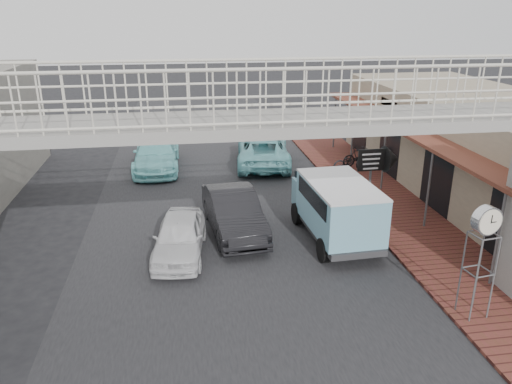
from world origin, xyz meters
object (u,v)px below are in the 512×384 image
object	(u,v)px
dark_sedan	(234,212)
angkot_curb	(263,150)
motorcycle_near	(351,162)
angkot_far	(157,153)
arrow_sign	(389,160)
white_hatchback	(179,236)
street_clock	(486,226)
motorcycle_far	(358,157)
angkot_van	(337,203)

from	to	relation	value
dark_sedan	angkot_curb	xyz separation A→B (m)	(2.34, 7.84, 0.00)
angkot_curb	motorcycle_near	xyz separation A→B (m)	(3.87, -2.04, -0.18)
angkot_far	arrow_sign	xyz separation A→B (m)	(8.60, -7.62, 1.52)
angkot_far	motorcycle_near	world-z (taller)	angkot_far
white_hatchback	street_clock	size ratio (longest dim) A/B	1.28
dark_sedan	motorcycle_far	world-z (taller)	dark_sedan
angkot_curb	angkot_van	size ratio (longest dim) A/B	1.22
white_hatchback	angkot_curb	xyz separation A→B (m)	(4.22, 9.28, 0.11)
white_hatchback	dark_sedan	bearing A→B (deg)	44.23
angkot_far	motorcycle_near	bearing A→B (deg)	-12.82
dark_sedan	motorcycle_near	distance (m)	8.50
angkot_curb	angkot_van	world-z (taller)	angkot_van
angkot_curb	white_hatchback	bearing A→B (deg)	73.10
motorcycle_near	angkot_van	bearing A→B (deg)	147.61
white_hatchback	angkot_van	bearing A→B (deg)	10.01
angkot_curb	arrow_sign	world-z (taller)	arrow_sign
motorcycle_far	arrow_sign	xyz separation A→B (m)	(-1.14, -6.13, 1.69)
dark_sedan	arrow_sign	size ratio (longest dim) A/B	1.69
white_hatchback	street_clock	bearing A→B (deg)	-25.48
angkot_curb	motorcycle_far	bearing A→B (deg)	171.48
dark_sedan	motorcycle_far	bearing A→B (deg)	38.18
angkot_curb	angkot_van	distance (m)	9.06
angkot_curb	angkot_far	size ratio (longest dim) A/B	1.04
dark_sedan	motorcycle_near	size ratio (longest dim) A/B	2.52
white_hatchback	arrow_sign	distance (m)	7.97
white_hatchback	motorcycle_far	size ratio (longest dim) A/B	2.32
arrow_sign	angkot_van	bearing A→B (deg)	-149.40
dark_sedan	arrow_sign	xyz separation A→B (m)	(5.70, 0.41, 1.52)
motorcycle_near	street_clock	world-z (taller)	street_clock
arrow_sign	angkot_curb	bearing A→B (deg)	111.96
angkot_van	street_clock	size ratio (longest dim) A/B	1.50
dark_sedan	angkot_van	bearing A→B (deg)	-24.61
street_clock	arrow_sign	size ratio (longest dim) A/B	1.09
angkot_curb	street_clock	bearing A→B (deg)	109.96
motorcycle_far	street_clock	world-z (taller)	street_clock
angkot_far	street_clock	distance (m)	16.41
white_hatchback	angkot_van	xyz separation A→B (m)	(5.19, 0.30, 0.71)
white_hatchback	street_clock	world-z (taller)	street_clock
dark_sedan	motorcycle_far	xyz separation A→B (m)	(6.85, 6.54, -0.16)
angkot_van	motorcycle_far	world-z (taller)	angkot_van
angkot_curb	angkot_far	xyz separation A→B (m)	(-5.24, 0.19, 0.00)
angkot_far	motorcycle_near	xyz separation A→B (m)	(9.11, -2.22, -0.18)
white_hatchback	motorcycle_near	distance (m)	10.86
angkot_van	street_clock	distance (m)	5.44
angkot_curb	street_clock	distance (m)	14.31
white_hatchback	arrow_sign	bearing A→B (deg)	20.45
angkot_far	motorcycle_far	bearing A→B (deg)	-7.77
white_hatchback	motorcycle_near	xyz separation A→B (m)	(8.09, 7.25, -0.07)
angkot_curb	motorcycle_far	size ratio (longest dim) A/B	3.33
angkot_far	arrow_sign	bearing A→B (deg)	-40.64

